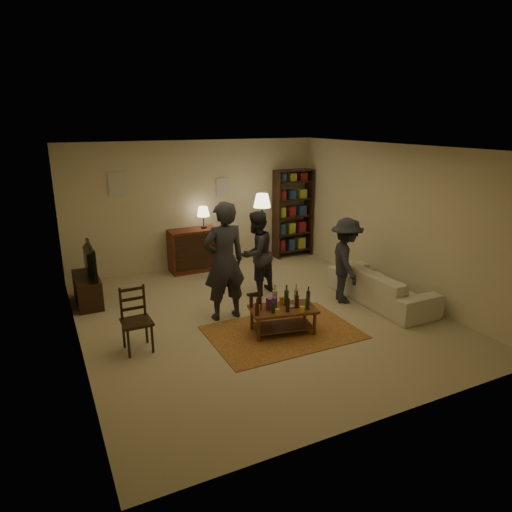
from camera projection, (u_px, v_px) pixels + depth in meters
floor at (259, 316)px, 7.50m from camera, size 6.00×6.00×0.00m
room_shell at (166, 185)px, 9.28m from camera, size 6.00×6.00×6.00m
rug at (283, 332)px, 6.92m from camera, size 2.20×1.50×0.01m
coffee_table at (282, 310)px, 6.82m from camera, size 1.07×0.72×0.74m
dining_chair at (135, 317)px, 6.31m from camera, size 0.41×0.41×0.92m
tv_stand at (87, 282)px, 7.92m from camera, size 0.40×1.00×1.06m
dresser at (194, 249)px, 9.62m from camera, size 1.00×0.50×1.36m
bookshelf at (293, 213)px, 10.54m from camera, size 0.90×0.34×2.02m
floor_lamp at (262, 206)px, 9.50m from camera, size 0.36×0.36×1.63m
sofa at (381, 286)px, 7.99m from camera, size 0.81×2.08×0.61m
person_left at (224, 261)px, 7.18m from camera, size 0.70×0.47×1.91m
person_right at (256, 253)px, 8.25m from camera, size 0.93×0.85×1.55m
person_by_sofa at (346, 261)px, 7.91m from camera, size 0.88×1.11×1.50m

